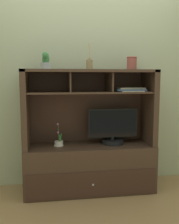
{
  "coord_description": "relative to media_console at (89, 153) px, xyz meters",
  "views": [
    {
      "loc": [
        -0.42,
        -2.82,
        1.29
      ],
      "look_at": [
        0.0,
        0.0,
        0.92
      ],
      "focal_mm": 40.72,
      "sensor_mm": 36.0,
      "label": 1
    }
  ],
  "objects": [
    {
      "name": "floor_plane",
      "position": [
        0.0,
        -0.01,
        -0.44
      ],
      "size": [
        6.0,
        6.0,
        0.02
      ],
      "primitive_type": "cube",
      "color": "#987149",
      "rests_on": "ground"
    },
    {
      "name": "back_wall",
      "position": [
        0.0,
        0.26,
        0.97
      ],
      "size": [
        6.0,
        0.02,
        2.8
      ],
      "primitive_type": "cube",
      "color": "#A1A788",
      "rests_on": "ground"
    },
    {
      "name": "potted_orchid",
      "position": [
        -0.35,
        0.0,
        0.14
      ],
      "size": [
        0.11,
        0.11,
        0.26
      ],
      "color": "silver",
      "rests_on": "media_console"
    },
    {
      "name": "media_console",
      "position": [
        0.0,
        0.0,
        0.0
      ],
      "size": [
        1.47,
        0.51,
        1.39
      ],
      "color": "#3F2A1F",
      "rests_on": "ground"
    },
    {
      "name": "diffuser_bottle",
      "position": [
        -0.0,
        0.0,
        1.02
      ],
      "size": [
        0.07,
        0.07,
        0.3
      ],
      "color": "olive",
      "rests_on": "media_console"
    },
    {
      "name": "tv_monitor",
      "position": [
        0.28,
        0.0,
        0.27
      ],
      "size": [
        0.58,
        0.26,
        0.42
      ],
      "color": "black",
      "rests_on": "media_console"
    },
    {
      "name": "potted_succulent",
      "position": [
        -0.48,
        -0.02,
        1.03
      ],
      "size": [
        0.13,
        0.13,
        0.18
      ],
      "color": "#95999A",
      "rests_on": "media_console"
    },
    {
      "name": "ceramic_vase",
      "position": [
        0.48,
        -0.03,
        1.03
      ],
      "size": [
        0.12,
        0.12,
        0.15
      ],
      "color": "brown",
      "rests_on": "media_console"
    },
    {
      "name": "magazine_stack_left",
      "position": [
        0.45,
        -0.05,
        0.74
      ],
      "size": [
        0.35,
        0.26,
        0.04
      ],
      "color": "beige",
      "rests_on": "media_console"
    }
  ]
}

